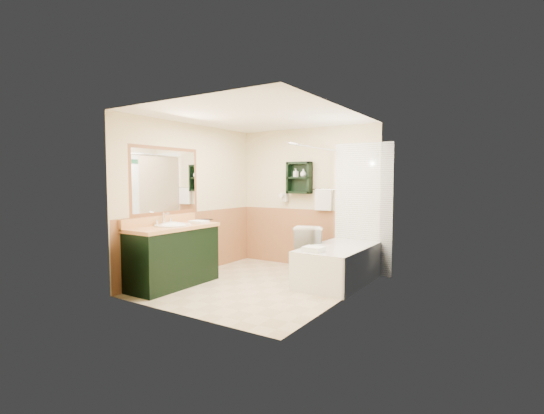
{
  "coord_description": "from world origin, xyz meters",
  "views": [
    {
      "loc": [
        3.18,
        -4.6,
        1.52
      ],
      "look_at": [
        0.11,
        0.2,
        1.12
      ],
      "focal_mm": 26.0,
      "sensor_mm": 36.0,
      "label": 1
    }
  ],
  "objects": [
    {
      "name": "bathtub",
      "position": [
        0.93,
        0.74,
        0.27
      ],
      "size": [
        0.81,
        1.5,
        0.54
      ],
      "primitive_type": "cube",
      "color": "silver",
      "rests_on": "ground"
    },
    {
      "name": "towel_bar",
      "position": [
        0.35,
        1.45,
        1.35
      ],
      "size": [
        0.4,
        0.06,
        0.4
      ],
      "primitive_type": null,
      "color": "white",
      "rests_on": "back_wall"
    },
    {
      "name": "tile_accent",
      "position": [
        1.27,
        0.75,
        1.9
      ],
      "size": [
        1.5,
        1.5,
        0.1
      ],
      "primitive_type": null,
      "color": "#124126",
      "rests_on": "right_wall"
    },
    {
      "name": "ceiling",
      "position": [
        0.0,
        0.0,
        2.42
      ],
      "size": [
        2.6,
        3.0,
        0.04
      ],
      "primitive_type": "cube",
      "color": "white",
      "rests_on": "back_wall"
    },
    {
      "name": "counter_towel",
      "position": [
        -0.89,
        -0.26,
        0.89
      ],
      "size": [
        0.25,
        0.2,
        0.04
      ],
      "primitive_type": "cube",
      "color": "white",
      "rests_on": "vanity"
    },
    {
      "name": "shower_curtain",
      "position": [
        0.53,
        0.92,
        1.15
      ],
      "size": [
        1.05,
        1.05,
        1.7
      ],
      "primitive_type": null,
      "color": "beige",
      "rests_on": "curtain_rod"
    },
    {
      "name": "floor",
      "position": [
        0.0,
        0.0,
        0.0
      ],
      "size": [
        3.0,
        3.0,
        0.0
      ],
      "primitive_type": "plane",
      "color": "#C7B491",
      "rests_on": "ground"
    },
    {
      "name": "vanity_book",
      "position": [
        -1.16,
        0.04,
        0.99
      ],
      "size": [
        0.18,
        0.04,
        0.24
      ],
      "primitive_type": "imported",
      "rotation": [
        0.0,
        0.0,
        0.1
      ],
      "color": "black",
      "rests_on": "vanity"
    },
    {
      "name": "hair_dryer",
      "position": [
        -0.4,
        1.43,
        1.2
      ],
      "size": [
        0.1,
        0.24,
        0.18
      ],
      "primitive_type": null,
      "color": "silver",
      "rests_on": "back_wall"
    },
    {
      "name": "curtain_rod",
      "position": [
        0.53,
        0.75,
        2.0
      ],
      "size": [
        0.03,
        1.6,
        0.03
      ],
      "primitive_type": "cylinder",
      "rotation": [
        1.57,
        0.0,
        0.0
      ],
      "color": "silver",
      "rests_on": "back_wall"
    },
    {
      "name": "soap_bottle_b",
      "position": [
        -0.01,
        1.4,
        1.62
      ],
      "size": [
        0.12,
        0.15,
        0.11
      ],
      "primitive_type": "imported",
      "rotation": [
        0.0,
        0.0,
        -0.11
      ],
      "color": "silver",
      "rests_on": "wall_shelf"
    },
    {
      "name": "vanity",
      "position": [
        -0.99,
        -0.68,
        0.43
      ],
      "size": [
        0.59,
        1.37,
        0.87
      ],
      "primitive_type": "cube",
      "color": "black",
      "rests_on": "ground"
    },
    {
      "name": "tile_back",
      "position": [
        1.03,
        1.48,
        1.05
      ],
      "size": [
        0.95,
        0.95,
        2.1
      ],
      "primitive_type": null,
      "color": "white",
      "rests_on": "back_wall"
    },
    {
      "name": "left_wall",
      "position": [
        -1.32,
        0.0,
        1.2
      ],
      "size": [
        0.04,
        3.0,
        2.4
      ],
      "primitive_type": "cube",
      "color": "#F8ECC2",
      "rests_on": "ground"
    },
    {
      "name": "tile_right",
      "position": [
        1.28,
        0.75,
        1.05
      ],
      "size": [
        1.5,
        1.5,
        2.1
      ],
      "primitive_type": null,
      "color": "white",
      "rests_on": "right_wall"
    },
    {
      "name": "mirror_frame",
      "position": [
        -1.27,
        -0.55,
        1.5
      ],
      "size": [
        1.3,
        1.3,
        1.0
      ],
      "primitive_type": null,
      "color": "brown",
      "rests_on": "left_wall"
    },
    {
      "name": "back_wall",
      "position": [
        0.0,
        1.52,
        1.2
      ],
      "size": [
        2.6,
        0.04,
        2.4
      ],
      "primitive_type": "cube",
      "color": "#F8ECC2",
      "rests_on": "ground"
    },
    {
      "name": "wall_shelf",
      "position": [
        -0.1,
        1.41,
        1.55
      ],
      "size": [
        0.45,
        0.15,
        0.55
      ],
      "primitive_type": "cube",
      "color": "black",
      "rests_on": "back_wall"
    },
    {
      "name": "soap_bottle_a",
      "position": [
        -0.16,
        1.4,
        1.6
      ],
      "size": [
        0.11,
        0.16,
        0.07
      ],
      "primitive_type": "imported",
      "rotation": [
        0.0,
        0.0,
        -0.32
      ],
      "color": "silver",
      "rests_on": "wall_shelf"
    },
    {
      "name": "toilet",
      "position": [
        0.29,
        1.1,
        0.39
      ],
      "size": [
        0.68,
        0.9,
        0.78
      ],
      "primitive_type": "imported",
      "rotation": [
        0.0,
        0.0,
        3.46
      ],
      "color": "silver",
      "rests_on": "ground"
    },
    {
      "name": "tub_towel",
      "position": [
        0.81,
        0.17,
        0.57
      ],
      "size": [
        0.26,
        0.22,
        0.07
      ],
      "primitive_type": "cube",
      "color": "white",
      "rests_on": "bathtub"
    },
    {
      "name": "mirror_glass",
      "position": [
        -1.27,
        -0.55,
        1.5
      ],
      "size": [
        1.2,
        1.2,
        0.9
      ],
      "primitive_type": null,
      "color": "white",
      "rests_on": "left_wall"
    },
    {
      "name": "wainscot_left",
      "position": [
        -1.29,
        0.0,
        0.5
      ],
      "size": [
        2.98,
        2.98,
        1.0
      ],
      "primitive_type": null,
      "color": "#B67649",
      "rests_on": "left_wall"
    },
    {
      "name": "wainscot_back",
      "position": [
        0.0,
        1.49,
        0.5
      ],
      "size": [
        2.58,
        2.58,
        1.0
      ],
      "primitive_type": null,
      "color": "#B67649",
      "rests_on": "back_wall"
    },
    {
      "name": "right_wall",
      "position": [
        1.32,
        0.0,
        1.2
      ],
      "size": [
        0.04,
        3.0,
        2.4
      ],
      "primitive_type": "cube",
      "color": "#F8ECC2",
      "rests_on": "ground"
    }
  ]
}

